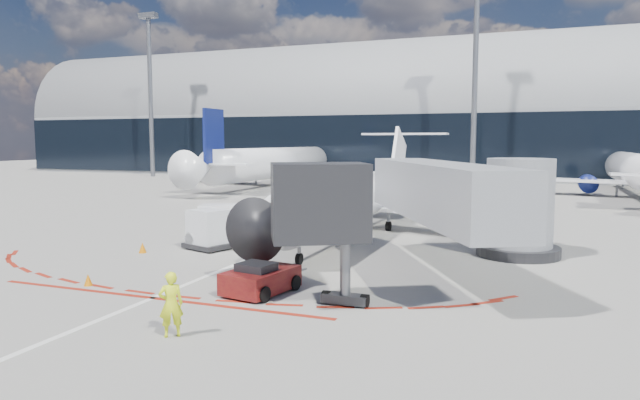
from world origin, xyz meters
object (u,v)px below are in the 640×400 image
at_px(regional_jet, 361,196).
at_px(pushback_tug, 261,279).
at_px(ramp_worker, 171,304).
at_px(uld_container, 209,230).

distance_m(regional_jet, pushback_tug, 14.99).
bearing_deg(pushback_tug, ramp_worker, -82.47).
relative_size(pushback_tug, uld_container, 1.72).
distance_m(regional_jet, ramp_worker, 20.12).
bearing_deg(regional_jet, pushback_tug, -87.81).
xyz_separation_m(regional_jet, ramp_worker, (0.32, -20.08, -1.30)).
bearing_deg(pushback_tug, regional_jet, 102.48).
height_order(pushback_tug, uld_container, uld_container).
distance_m(ramp_worker, uld_container, 13.56).
relative_size(regional_jet, pushback_tug, 5.82).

